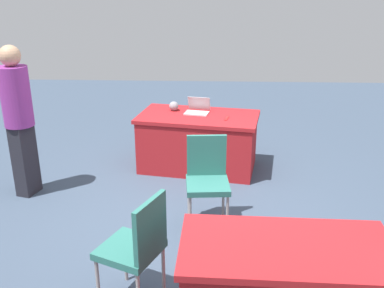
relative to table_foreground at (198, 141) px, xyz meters
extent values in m
plane|color=#3D4C60|center=(0.04, 1.45, -0.39)|extent=(14.40, 14.40, 0.00)
cube|color=#AD1E23|center=(0.00, 0.00, 0.36)|extent=(1.75, 1.16, 0.05)
cube|color=#AD1E23|center=(0.00, 0.00, -0.03)|extent=(1.68, 1.11, 0.72)
cube|color=#AD1E23|center=(-0.71, 3.09, 0.36)|extent=(1.51, 0.81, 0.05)
cylinder|color=#9E9993|center=(-0.35, 1.77, -0.16)|extent=(0.03, 0.03, 0.46)
cylinder|color=#9E9993|center=(0.03, 1.80, -0.16)|extent=(0.03, 0.03, 0.46)
cylinder|color=#9E9993|center=(-0.32, 1.39, -0.16)|extent=(0.03, 0.03, 0.46)
cylinder|color=#9E9993|center=(0.06, 1.43, -0.16)|extent=(0.03, 0.03, 0.46)
cube|color=#2D7066|center=(-0.15, 1.60, 0.11)|extent=(0.48, 0.48, 0.06)
cube|color=#2D7066|center=(-0.13, 1.40, 0.36)|extent=(0.42, 0.08, 0.45)
cylinder|color=#9E9993|center=(0.71, 2.87, -0.16)|extent=(0.03, 0.03, 0.46)
cylinder|color=#9E9993|center=(0.55, 2.52, -0.16)|extent=(0.03, 0.03, 0.46)
cylinder|color=#9E9993|center=(0.21, 2.67, -0.16)|extent=(0.03, 0.03, 0.46)
cube|color=#2D7066|center=(0.46, 2.77, 0.10)|extent=(0.58, 0.58, 0.06)
cube|color=#2D7066|center=(0.27, 2.85, 0.35)|extent=(0.20, 0.40, 0.45)
cube|color=#26262D|center=(2.09, 0.89, 0.05)|extent=(0.25, 0.32, 0.88)
cylinder|color=#8C338C|center=(2.09, 0.89, 0.85)|extent=(0.42, 0.42, 0.70)
sphere|color=tan|center=(2.09, 0.89, 1.31)|extent=(0.24, 0.24, 0.24)
cube|color=silver|center=(0.03, -0.07, 0.39)|extent=(0.36, 0.28, 0.02)
cube|color=#B7B7BC|center=(0.00, -0.21, 0.50)|extent=(0.32, 0.14, 0.19)
sphere|color=gray|center=(0.35, -0.20, 0.45)|extent=(0.13, 0.13, 0.13)
cube|color=red|center=(-0.38, 0.15, 0.39)|extent=(0.08, 0.18, 0.01)
camera|label=1|loc=(-0.17, 5.63, 2.07)|focal=40.25mm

